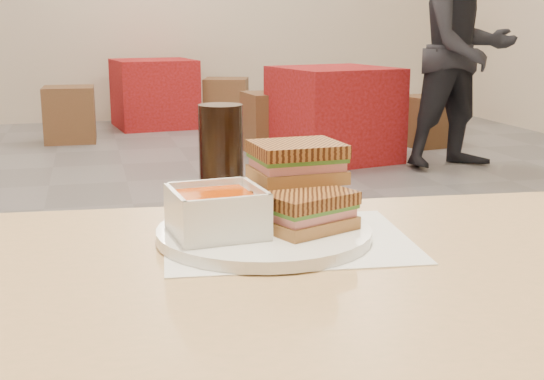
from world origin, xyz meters
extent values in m
cube|color=tan|center=(-0.08, -2.13, 0.73)|extent=(1.26, 0.81, 0.03)
cube|color=white|center=(0.03, -2.00, 0.75)|extent=(0.35, 0.29, 0.00)
cylinder|color=white|center=(0.00, -1.99, 0.76)|extent=(0.29, 0.29, 0.02)
cube|color=white|center=(-0.07, -2.01, 0.79)|extent=(0.13, 0.13, 0.05)
cube|color=#D94708|center=(-0.07, -2.01, 0.82)|extent=(0.10, 0.10, 0.01)
cube|color=white|center=(-0.01, -2.00, 0.82)|extent=(0.02, 0.11, 0.01)
cube|color=white|center=(-0.12, -2.01, 0.82)|extent=(0.02, 0.11, 0.01)
cube|color=white|center=(-0.07, -1.95, 0.82)|extent=(0.11, 0.02, 0.01)
cube|color=white|center=(-0.06, -2.06, 0.82)|extent=(0.11, 0.02, 0.01)
cube|color=#9C663D|center=(0.05, -2.01, 0.78)|extent=(0.14, 0.13, 0.02)
cube|color=#CB787C|center=(0.05, -2.01, 0.79)|extent=(0.13, 0.12, 0.01)
cube|color=#386B23|center=(0.05, -2.01, 0.80)|extent=(0.14, 0.13, 0.01)
cube|color=brown|center=(0.05, -2.01, 0.81)|extent=(0.14, 0.13, 0.02)
cube|color=#9C663D|center=(0.06, -1.94, 0.83)|extent=(0.13, 0.11, 0.02)
cube|color=#CB787C|center=(0.06, -1.94, 0.84)|extent=(0.12, 0.10, 0.01)
cube|color=#386B23|center=(0.06, -1.94, 0.85)|extent=(0.13, 0.11, 0.01)
cube|color=brown|center=(0.06, -1.94, 0.86)|extent=(0.13, 0.11, 0.02)
cylinder|color=black|center=(-0.01, -1.75, 0.83)|extent=(0.07, 0.07, 0.16)
cube|color=#A31D27|center=(1.59, 2.28, 0.35)|extent=(0.96, 0.96, 0.71)
cube|color=#A31D27|center=(0.43, 4.44, 0.34)|extent=(0.86, 0.86, 0.68)
cube|color=brown|center=(1.23, 2.72, 0.24)|extent=(0.47, 0.47, 0.49)
cube|color=brown|center=(2.58, 2.69, 0.21)|extent=(0.46, 0.46, 0.43)
cube|color=brown|center=(-0.39, 3.67, 0.24)|extent=(0.45, 0.45, 0.49)
cube|color=brown|center=(1.15, 4.35, 0.24)|extent=(0.53, 0.53, 0.48)
imported|color=black|center=(2.40, 1.77, 0.85)|extent=(0.93, 0.79, 1.70)
camera|label=1|loc=(-0.22, -2.89, 1.04)|focal=47.33mm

